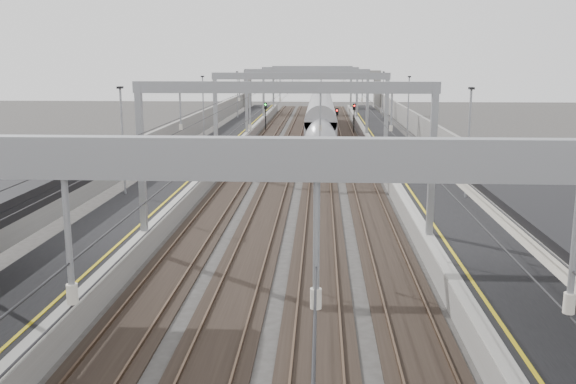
# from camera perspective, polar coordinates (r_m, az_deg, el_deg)

# --- Properties ---
(platform_left) EXTENTS (4.00, 120.00, 1.00)m
(platform_left) POSITION_cam_1_polar(r_m,az_deg,el_deg) (51.84, -7.68, 2.67)
(platform_left) COLOR black
(platform_left) RESTS_ON ground
(platform_right) EXTENTS (4.00, 120.00, 1.00)m
(platform_right) POSITION_cam_1_polar(r_m,az_deg,el_deg) (51.36, 10.16, 2.51)
(platform_right) COLOR black
(platform_right) RESTS_ON ground
(tracks) EXTENTS (11.40, 140.00, 0.20)m
(tracks) POSITION_cam_1_polar(r_m,az_deg,el_deg) (51.05, 1.20, 2.13)
(tracks) COLOR black
(tracks) RESTS_ON ground
(overhead_line) EXTENTS (13.00, 140.00, 6.60)m
(overhead_line) POSITION_cam_1_polar(r_m,az_deg,el_deg) (57.01, 1.43, 9.28)
(overhead_line) COLOR #91949A
(overhead_line) RESTS_ON platform_left
(overbridge) EXTENTS (22.00, 2.20, 6.90)m
(overbridge) POSITION_cam_1_polar(r_m,az_deg,el_deg) (105.39, 2.16, 9.90)
(overbridge) COLOR gray
(overbridge) RESTS_ON ground
(wall_left) EXTENTS (0.30, 120.00, 3.20)m
(wall_left) POSITION_cam_1_polar(r_m,az_deg,el_deg) (52.37, -11.17, 3.87)
(wall_left) COLOR gray
(wall_left) RESTS_ON ground
(wall_right) EXTENTS (0.30, 120.00, 3.20)m
(wall_right) POSITION_cam_1_polar(r_m,az_deg,el_deg) (51.70, 13.73, 3.66)
(wall_right) COLOR gray
(wall_right) RESTS_ON ground
(train) EXTENTS (2.57, 46.85, 4.07)m
(train) POSITION_cam_1_polar(r_m,az_deg,el_deg) (69.04, 2.94, 6.23)
(train) COLOR maroon
(train) RESTS_ON ground
(signal_green) EXTENTS (0.32, 0.32, 3.48)m
(signal_green) POSITION_cam_1_polar(r_m,az_deg,el_deg) (78.05, -2.01, 7.17)
(signal_green) COLOR black
(signal_green) RESTS_ON ground
(signal_red_near) EXTENTS (0.32, 0.32, 3.48)m
(signal_red_near) POSITION_cam_1_polar(r_m,az_deg,el_deg) (69.07, 4.36, 6.56)
(signal_red_near) COLOR black
(signal_red_near) RESTS_ON ground
(signal_red_far) EXTENTS (0.32, 0.32, 3.48)m
(signal_red_far) POSITION_cam_1_polar(r_m,az_deg,el_deg) (76.43, 5.90, 7.02)
(signal_red_far) COLOR black
(signal_red_far) RESTS_ON ground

